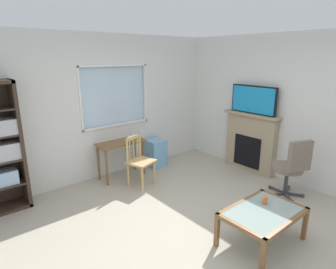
{
  "coord_description": "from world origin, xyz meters",
  "views": [
    {
      "loc": [
        -2.37,
        -2.3,
        2.25
      ],
      "look_at": [
        0.26,
        0.83,
        1.1
      ],
      "focal_mm": 30.16,
      "sensor_mm": 36.0,
      "label": 1
    }
  ],
  "objects": [
    {
      "name": "sippy_cup",
      "position": [
        0.63,
        -0.63,
        0.48
      ],
      "size": [
        0.07,
        0.07,
        0.09
      ],
      "primitive_type": "cylinder",
      "color": "orange",
      "rests_on": "coffee_table"
    },
    {
      "name": "tv",
      "position": [
        2.3,
        0.74,
        1.43
      ],
      "size": [
        0.06,
        0.95,
        0.53
      ],
      "color": "black",
      "rests_on": "fireplace"
    },
    {
      "name": "wall_right",
      "position": [
        2.48,
        0.0,
        1.32
      ],
      "size": [
        0.12,
        5.08,
        2.63
      ],
      "primitive_type": "cube",
      "color": "silver",
      "rests_on": "ground"
    },
    {
      "name": "wall_back_with_window",
      "position": [
        -0.03,
        2.44,
        1.3
      ],
      "size": [
        4.83,
        0.15,
        2.63
      ],
      "color": "silver",
      "rests_on": "ground"
    },
    {
      "name": "plastic_drawer_unit",
      "position": [
        1.0,
        2.14,
        0.28
      ],
      "size": [
        0.35,
        0.4,
        0.56
      ],
      "primitive_type": "cube",
      "color": "#72ADDB",
      "rests_on": "ground"
    },
    {
      "name": "office_chair",
      "position": [
        1.84,
        -0.36,
        0.55
      ],
      "size": [
        0.58,
        0.62,
        1.0
      ],
      "color": "#7A6B5B",
      "rests_on": "ground"
    },
    {
      "name": "fireplace",
      "position": [
        2.32,
        0.74,
        0.59
      ],
      "size": [
        0.26,
        1.15,
        1.16
      ],
      "color": "tan",
      "rests_on": "ground"
    },
    {
      "name": "desk_under_window",
      "position": [
        0.17,
        2.09,
        0.57
      ],
      "size": [
        0.89,
        0.41,
        0.7
      ],
      "color": "brown",
      "rests_on": "ground"
    },
    {
      "name": "ground",
      "position": [
        0.0,
        0.0,
        -0.01
      ],
      "size": [
        5.83,
        5.88,
        0.02
      ],
      "primitive_type": "cube",
      "color": "#B2A893"
    },
    {
      "name": "wooden_chair",
      "position": [
        0.23,
        1.58,
        0.46
      ],
      "size": [
        0.52,
        0.5,
        0.9
      ],
      "color": "tan",
      "rests_on": "ground"
    },
    {
      "name": "coffee_table",
      "position": [
        0.46,
        -0.72,
        0.38
      ],
      "size": [
        0.99,
        0.68,
        0.44
      ],
      "color": "#8C9E99",
      "rests_on": "ground"
    }
  ]
}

